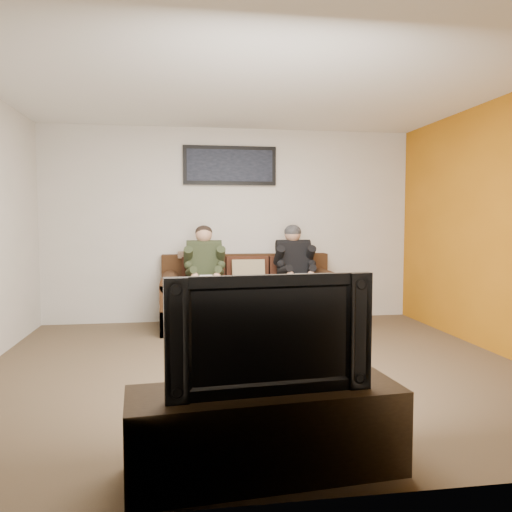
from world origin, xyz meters
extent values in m
plane|color=brown|center=(0.00, 0.00, 0.00)|extent=(5.00, 5.00, 0.00)
plane|color=silver|center=(0.00, 0.00, 2.60)|extent=(5.00, 5.00, 0.00)
plane|color=beige|center=(0.00, 2.25, 1.30)|extent=(5.00, 0.00, 5.00)
plane|color=beige|center=(0.00, -2.25, 1.30)|extent=(5.00, 0.00, 5.00)
plane|color=beige|center=(2.50, 0.00, 1.30)|extent=(0.00, 4.50, 4.50)
plane|color=#BF7013|center=(2.49, 0.00, 1.30)|extent=(0.00, 4.50, 4.50)
cube|color=#382110|center=(0.17, 1.75, 0.15)|extent=(2.23, 0.96, 0.30)
cube|color=#382110|center=(0.17, 2.13, 0.61)|extent=(2.23, 0.20, 0.61)
cube|color=#382110|center=(-0.83, 1.75, 0.30)|extent=(0.22, 0.96, 0.61)
cube|color=#382110|center=(1.18, 1.75, 0.30)|extent=(0.22, 0.96, 0.61)
cylinder|color=#382110|center=(-0.83, 1.75, 0.61)|extent=(0.22, 0.96, 0.22)
cylinder|color=#382110|center=(1.18, 1.75, 0.61)|extent=(0.22, 0.96, 0.22)
cube|color=#3F1F13|center=(-0.40, 1.70, 0.38)|extent=(0.55, 0.61, 0.14)
cube|color=#3F1F13|center=(-0.40, 1.99, 0.67)|extent=(0.55, 0.14, 0.45)
cube|color=#3F1F13|center=(0.17, 1.70, 0.38)|extent=(0.55, 0.61, 0.14)
cube|color=#3F1F13|center=(0.17, 1.99, 0.67)|extent=(0.55, 0.14, 0.45)
cube|color=#3F1F13|center=(0.75, 1.70, 0.38)|extent=(0.55, 0.61, 0.14)
cube|color=#3F1F13|center=(0.75, 1.99, 0.67)|extent=(0.55, 0.14, 0.45)
cube|color=#988764|center=(0.17, 1.87, 0.65)|extent=(0.43, 0.20, 0.42)
cube|color=gray|center=(-0.50, 2.11, 0.91)|extent=(0.46, 0.22, 0.08)
cube|color=olive|center=(-0.40, 1.67, 0.52)|extent=(0.36, 0.30, 0.14)
cube|color=#2A321E|center=(-0.40, 1.77, 0.82)|extent=(0.40, 0.30, 0.53)
cylinder|color=#2A321E|center=(-0.40, 1.79, 1.03)|extent=(0.44, 0.18, 0.18)
sphere|color=tan|center=(-0.40, 1.81, 1.19)|extent=(0.21, 0.21, 0.21)
cube|color=olive|center=(-0.50, 1.47, 0.51)|extent=(0.15, 0.42, 0.13)
cube|color=olive|center=(-0.30, 1.47, 0.51)|extent=(0.15, 0.42, 0.13)
cube|color=olive|center=(-0.50, 1.27, 0.22)|extent=(0.12, 0.13, 0.45)
cube|color=olive|center=(-0.30, 1.27, 0.22)|extent=(0.12, 0.13, 0.45)
cube|color=black|center=(-0.50, 1.19, 0.04)|extent=(0.11, 0.26, 0.08)
cube|color=black|center=(-0.30, 1.19, 0.04)|extent=(0.11, 0.26, 0.08)
cylinder|color=#2A321E|center=(-0.60, 1.70, 0.92)|extent=(0.11, 0.30, 0.28)
cylinder|color=#2A321E|center=(-0.20, 1.70, 0.92)|extent=(0.11, 0.30, 0.28)
cylinder|color=#2A321E|center=(-0.57, 1.48, 0.76)|extent=(0.14, 0.32, 0.15)
cylinder|color=#2A321E|center=(-0.23, 1.48, 0.76)|extent=(0.14, 0.32, 0.15)
sphere|color=tan|center=(-0.53, 1.36, 0.71)|extent=(0.09, 0.09, 0.09)
sphere|color=tan|center=(-0.27, 1.36, 0.71)|extent=(0.09, 0.09, 0.09)
cube|color=white|center=(-0.40, 1.34, 0.71)|extent=(0.15, 0.04, 0.03)
ellipsoid|color=black|center=(-0.40, 1.82, 1.22)|extent=(0.22, 0.22, 0.17)
cube|color=black|center=(0.75, 1.67, 0.52)|extent=(0.36, 0.30, 0.14)
cube|color=black|center=(0.75, 1.77, 0.82)|extent=(0.40, 0.30, 0.53)
cylinder|color=black|center=(0.75, 1.79, 1.03)|extent=(0.44, 0.18, 0.18)
sphere|color=#A6785C|center=(0.75, 1.81, 1.19)|extent=(0.21, 0.21, 0.21)
cube|color=black|center=(0.65, 1.47, 0.51)|extent=(0.15, 0.42, 0.13)
cube|color=black|center=(0.85, 1.47, 0.51)|extent=(0.15, 0.42, 0.13)
cube|color=black|center=(0.65, 1.27, 0.22)|extent=(0.12, 0.13, 0.45)
cube|color=black|center=(0.85, 1.27, 0.22)|extent=(0.12, 0.13, 0.45)
cube|color=black|center=(0.65, 1.19, 0.04)|extent=(0.11, 0.26, 0.08)
cube|color=black|center=(0.85, 1.19, 0.04)|extent=(0.11, 0.26, 0.08)
cylinder|color=black|center=(0.55, 1.70, 0.92)|extent=(0.11, 0.30, 0.28)
cylinder|color=black|center=(0.95, 1.70, 0.92)|extent=(0.11, 0.30, 0.28)
cylinder|color=black|center=(0.58, 1.48, 0.76)|extent=(0.14, 0.32, 0.15)
cylinder|color=black|center=(0.92, 1.48, 0.76)|extent=(0.14, 0.32, 0.15)
sphere|color=#A6785C|center=(0.62, 1.36, 0.71)|extent=(0.09, 0.09, 0.09)
sphere|color=#A6785C|center=(0.88, 1.36, 0.71)|extent=(0.09, 0.09, 0.09)
cube|color=white|center=(0.75, 1.34, 0.71)|extent=(0.15, 0.04, 0.03)
ellipsoid|color=black|center=(0.75, 1.81, 1.22)|extent=(0.22, 0.22, 0.19)
ellipsoid|color=#452F1B|center=(0.25, 1.63, 0.54)|extent=(0.47, 0.26, 0.19)
sphere|color=#452F1B|center=(0.03, 1.60, 0.60)|extent=(0.14, 0.14, 0.14)
cone|color=#452F1B|center=(0.01, 1.57, 0.67)|extent=(0.04, 0.04, 0.04)
cone|color=#452F1B|center=(0.01, 1.64, 0.67)|extent=(0.04, 0.04, 0.04)
cylinder|color=#452F1B|center=(0.49, 1.68, 0.51)|extent=(0.26, 0.13, 0.08)
cube|color=black|center=(-0.03, 2.22, 2.10)|extent=(1.25, 0.04, 0.52)
cube|color=black|center=(-0.03, 2.19, 2.10)|extent=(1.15, 0.01, 0.42)
cube|color=black|center=(-0.25, -1.95, 0.23)|extent=(1.51, 0.60, 0.46)
imported|color=black|center=(-0.25, -1.95, 0.77)|extent=(1.09, 0.23, 0.62)
camera|label=1|loc=(-0.69, -4.52, 1.35)|focal=35.00mm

